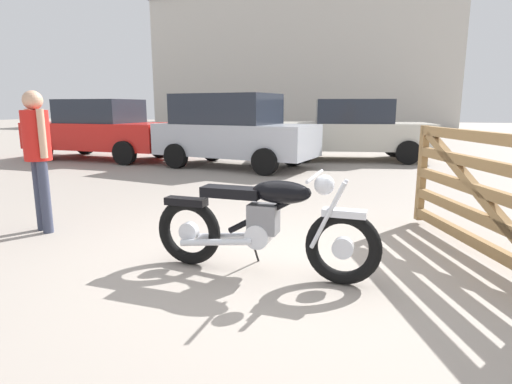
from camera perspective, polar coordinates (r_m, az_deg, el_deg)
ground_plane at (r=4.12m, az=1.40°, el=-9.59°), size 80.00×80.00×0.00m
vintage_motorcycle at (r=3.75m, az=0.95°, el=-4.49°), size 2.08×0.63×0.94m
timber_gate at (r=4.47m, az=29.70°, el=-0.06°), size 1.03×2.42×1.60m
bystander at (r=5.56m, az=-27.39°, el=5.43°), size 0.42×0.30×1.66m
red_hatchback_near at (r=12.84m, az=-20.12°, el=7.90°), size 4.27×2.06×1.67m
pale_sedan_back at (r=12.23m, az=12.83°, el=8.17°), size 4.43×2.46×1.67m
blue_hatchback_right at (r=10.48m, az=-3.21°, el=8.37°), size 4.13×2.35×1.78m
industrial_building at (r=38.69m, az=6.83°, el=16.88°), size 24.13×12.36×10.34m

